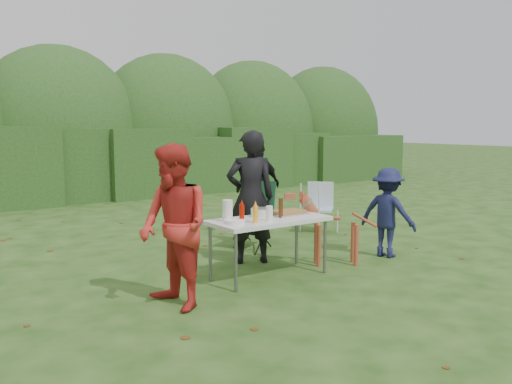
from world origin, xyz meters
TOP-DOWN VIEW (x-y plane):
  - ground at (0.00, 0.00)m, footprint 80.00×80.00m
  - hedge_row at (0.00, 8.00)m, footprint 22.00×1.40m
  - shrub_backdrop at (0.00, 9.60)m, footprint 20.00×2.60m
  - folding_table at (-0.25, -0.12)m, footprint 1.50×0.70m
  - person_cook at (-0.03, 0.60)m, footprint 0.78×0.67m
  - person_red_jacket at (-1.73, -0.46)m, footprint 0.70×0.87m
  - person_black_puffy at (1.21, 2.13)m, footprint 1.00×0.52m
  - child at (1.75, -0.27)m, footprint 0.69×0.93m
  - dog at (0.84, -0.17)m, footprint 1.08×0.88m
  - camping_chair at (0.50, 1.30)m, footprint 0.87×0.87m
  - lawn_chair at (2.16, 1.62)m, footprint 0.73×0.73m
  - food_tray at (0.11, -0.05)m, footprint 0.45×0.30m
  - focaccia_bread at (0.11, -0.05)m, footprint 0.40×0.26m
  - mustard_bottle at (-0.56, -0.26)m, footprint 0.06×0.06m
  - ketchup_bottle at (-0.70, -0.18)m, footprint 0.06×0.06m
  - beer_bottle at (-0.11, -0.16)m, footprint 0.06×0.06m
  - paper_towel_roll at (-0.79, -0.01)m, footprint 0.12×0.12m
  - cup_stack at (-0.36, -0.26)m, footprint 0.08×0.08m
  - pasta_bowl at (-0.25, 0.06)m, footprint 0.26×0.26m
  - plate_stack at (-0.81, -0.18)m, footprint 0.24×0.24m

SIDE VIEW (x-z plane):
  - ground at x=0.00m, z-range 0.00..0.00m
  - lawn_chair at x=2.16m, z-range 0.00..0.88m
  - dog at x=0.84m, z-range 0.00..0.97m
  - camping_chair at x=0.50m, z-range 0.00..1.02m
  - child at x=1.75m, z-range 0.00..1.28m
  - folding_table at x=-0.25m, z-range 0.32..1.06m
  - food_tray at x=0.11m, z-range 0.74..0.76m
  - plate_stack at x=-0.81m, z-range 0.74..0.79m
  - focaccia_bread at x=0.11m, z-range 0.76..0.80m
  - pasta_bowl at x=-0.25m, z-range 0.74..0.84m
  - person_black_puffy at x=1.21m, z-range 0.00..1.64m
  - cup_stack at x=-0.36m, z-range 0.74..0.92m
  - mustard_bottle at x=-0.56m, z-range 0.74..0.94m
  - hedge_row at x=0.00m, z-range 0.00..1.70m
  - ketchup_bottle at x=-0.70m, z-range 0.74..0.96m
  - person_red_jacket at x=-1.73m, z-range 0.00..1.70m
  - beer_bottle at x=-0.11m, z-range 0.74..0.98m
  - paper_towel_roll at x=-0.79m, z-range 0.74..1.00m
  - person_cook at x=-0.03m, z-range 0.00..1.81m
  - shrub_backdrop at x=0.00m, z-range 0.00..3.20m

